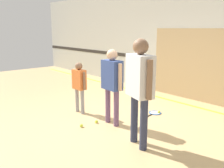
{
  "coord_description": "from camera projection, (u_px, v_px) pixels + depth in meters",
  "views": [
    {
      "loc": [
        3.95,
        -3.28,
        1.96
      ],
      "look_at": [
        0.21,
        -0.09,
        0.86
      ],
      "focal_mm": 40.0,
      "sensor_mm": 36.0,
      "label": 1
    }
  ],
  "objects": [
    {
      "name": "tennis_ball_by_spare_racket",
      "position": [
        159.0,
        112.0,
        5.86
      ],
      "size": [
        0.07,
        0.07,
        0.07
      ],
      "primitive_type": "sphere",
      "color": "#CCE038",
      "rests_on": "ground_plane"
    },
    {
      "name": "wall_back",
      "position": [
        188.0,
        42.0,
        6.92
      ],
      "size": [
        16.0,
        0.07,
        3.2
      ],
      "color": "beige",
      "rests_on": "ground_plane"
    },
    {
      "name": "ground_plane",
      "position": [
        109.0,
        120.0,
        5.44
      ],
      "size": [
        16.0,
        16.0,
        0.0
      ],
      "primitive_type": "plane",
      "color": "tan"
    },
    {
      "name": "tennis_ball_stray_left",
      "position": [
        81.0,
        126.0,
        5.04
      ],
      "size": [
        0.07,
        0.07,
        0.07
      ],
      "primitive_type": "sphere",
      "color": "#CCE038",
      "rests_on": "ground_plane"
    },
    {
      "name": "racket_spare_on_floor",
      "position": [
        155.0,
        113.0,
        5.87
      ],
      "size": [
        0.33,
        0.51,
        0.03
      ],
      "rotation": [
        0.0,
        0.0,
        4.85
      ],
      "color": "blue",
      "rests_on": "ground_plane"
    },
    {
      "name": "tennis_ball_near_instructor",
      "position": [
        96.0,
        122.0,
        5.26
      ],
      "size": [
        0.07,
        0.07,
        0.07
      ],
      "primitive_type": "sphere",
      "color": "#CCE038",
      "rests_on": "ground_plane"
    },
    {
      "name": "wall_panel",
      "position": [
        190.0,
        64.0,
        6.9
      ],
      "size": [
        2.41,
        0.05,
        1.96
      ],
      "color": "tan",
      "rests_on": "ground_plane"
    },
    {
      "name": "person_student_left",
      "position": [
        79.0,
        82.0,
        5.77
      ],
      "size": [
        0.45,
        0.19,
        1.2
      ],
      "rotation": [
        0.0,
        0.0,
        0.03
      ],
      "color": "gray",
      "rests_on": "ground_plane"
    },
    {
      "name": "person_student_right",
      "position": [
        140.0,
        81.0,
        4.03
      ],
      "size": [
        0.66,
        0.42,
        1.8
      ],
      "rotation": [
        0.0,
        0.0,
        2.83
      ],
      "color": "#2D334C",
      "rests_on": "ground_plane"
    },
    {
      "name": "person_instructor",
      "position": [
        112.0,
        79.0,
        5.02
      ],
      "size": [
        0.59,
        0.26,
        1.56
      ],
      "rotation": [
        0.0,
        0.0,
        -0.05
      ],
      "color": "#6B4C70",
      "rests_on": "ground_plane"
    },
    {
      "name": "floor_stripe",
      "position": [
        172.0,
        101.0,
        6.89
      ],
      "size": [
        14.4,
        0.1,
        0.01
      ],
      "color": "yellow",
      "rests_on": "ground_plane"
    }
  ]
}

